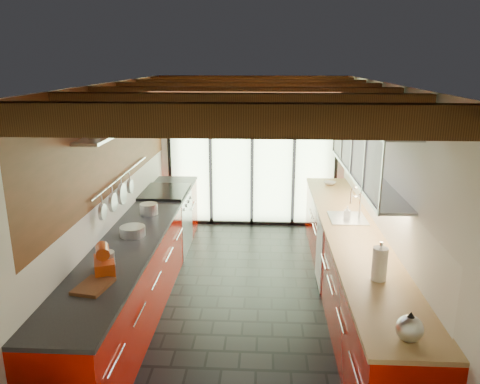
{
  "coord_description": "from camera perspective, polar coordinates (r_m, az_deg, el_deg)",
  "views": [
    {
      "loc": [
        0.22,
        -5.25,
        2.86
      ],
      "look_at": [
        -0.09,
        0.4,
        1.25
      ],
      "focal_mm": 35.0,
      "sensor_mm": 36.0,
      "label": 1
    }
  ],
  "objects": [
    {
      "name": "range_stove",
      "position": [
        7.27,
        -8.97,
        -3.52
      ],
      "size": [
        0.66,
        0.9,
        0.97
      ],
      "color": "silver",
      "rests_on": "ground"
    },
    {
      "name": "bowl",
      "position": [
        7.64,
        10.89,
        1.06
      ],
      "size": [
        0.23,
        0.23,
        0.05
      ],
      "primitive_type": "imported",
      "rotation": [
        0.0,
        0.0,
        -0.29
      ],
      "color": "silver",
      "rests_on": "right_counter"
    },
    {
      "name": "left_counter",
      "position": [
        5.96,
        -11.83,
        -8.21
      ],
      "size": [
        0.68,
        5.0,
        0.92
      ],
      "color": "#A80B00",
      "rests_on": "ground"
    },
    {
      "name": "stand_mixer",
      "position": [
        4.62,
        -16.19,
        -8.07
      ],
      "size": [
        0.28,
        0.36,
        0.29
      ],
      "color": "#C03C0F",
      "rests_on": "left_counter"
    },
    {
      "name": "soap_bottle",
      "position": [
        6.04,
        12.96,
        -2.44
      ],
      "size": [
        0.1,
        0.1,
        0.17
      ],
      "primitive_type": "imported",
      "rotation": [
        0.0,
        0.0,
        -0.35
      ],
      "color": "silver",
      "rests_on": "right_counter"
    },
    {
      "name": "glass_door",
      "position": [
        8.03,
        1.51,
        7.28
      ],
      "size": [
        2.95,
        0.1,
        2.9
      ],
      "color": "#C6EAAD",
      "rests_on": "ground"
    },
    {
      "name": "sink_assembly",
      "position": [
        6.05,
        13.11,
        -2.83
      ],
      "size": [
        0.45,
        0.52,
        0.43
      ],
      "color": "silver",
      "rests_on": "right_counter"
    },
    {
      "name": "pot_small",
      "position": [
        5.47,
        -12.96,
        -4.68
      ],
      "size": [
        0.37,
        0.37,
        0.11
      ],
      "primitive_type": "cylinder",
      "rotation": [
        0.0,
        0.0,
        0.35
      ],
      "color": "silver",
      "rests_on": "left_counter"
    },
    {
      "name": "left_wall_fixtures",
      "position": [
        5.73,
        -14.12,
        5.58
      ],
      "size": [
        0.28,
        2.6,
        0.96
      ],
      "color": "silver",
      "rests_on": "ground"
    },
    {
      "name": "upper_cabinets_right",
      "position": [
        5.77,
        15.22,
        5.25
      ],
      "size": [
        0.34,
        3.0,
        3.0
      ],
      "color": "silver",
      "rests_on": "ground"
    },
    {
      "name": "room_shell",
      "position": [
        5.39,
        0.68,
        2.96
      ],
      "size": [
        5.5,
        5.5,
        5.5
      ],
      "color": "silver",
      "rests_on": "ground"
    },
    {
      "name": "ground",
      "position": [
        5.98,
        0.62,
        -12.68
      ],
      "size": [
        5.5,
        5.5,
        0.0
      ],
      "primitive_type": "plane",
      "color": "black",
      "rests_on": "ground"
    },
    {
      "name": "kettle",
      "position": [
        3.67,
        19.99,
        -15.21
      ],
      "size": [
        0.25,
        0.27,
        0.23
      ],
      "color": "silver",
      "rests_on": "right_counter"
    },
    {
      "name": "pot_large",
      "position": [
        6.16,
        -11.06,
        -2.06
      ],
      "size": [
        0.25,
        0.25,
        0.15
      ],
      "primitive_type": "cylinder",
      "rotation": [
        0.0,
        0.0,
        0.08
      ],
      "color": "silver",
      "rests_on": "left_counter"
    },
    {
      "name": "right_counter",
      "position": [
        5.87,
        13.32,
        -8.71
      ],
      "size": [
        0.68,
        5.0,
        0.92
      ],
      "color": "#A80B00",
      "rests_on": "ground"
    },
    {
      "name": "ceiling_beams",
      "position": [
        5.64,
        0.87,
        11.85
      ],
      "size": [
        3.14,
        5.06,
        4.9
      ],
      "color": "#593316",
      "rests_on": "ground"
    },
    {
      "name": "paper_towel",
      "position": [
        4.45,
        16.65,
        -8.45
      ],
      "size": [
        0.16,
        0.16,
        0.37
      ],
      "color": "white",
      "rests_on": "right_counter"
    },
    {
      "name": "cutting_board",
      "position": [
        4.39,
        -17.44,
        -10.89
      ],
      "size": [
        0.32,
        0.4,
        0.03
      ],
      "primitive_type": "cube",
      "rotation": [
        0.0,
        0.0,
        -0.19
      ],
      "color": "brown",
      "rests_on": "left_counter"
    }
  ]
}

